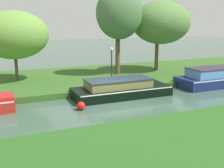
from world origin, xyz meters
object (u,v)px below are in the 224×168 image
(willow_tree_left, at_px, (14,35))
(willow_tree_centre, at_px, (119,13))
(black_cruiser, at_px, (121,89))
(willow_tree_right, at_px, (161,23))
(navy_narrowboat, at_px, (214,78))
(lamp_post, at_px, (112,61))
(channel_buoy, at_px, (81,106))
(mooring_post_near, at_px, (196,73))

(willow_tree_left, bearing_deg, willow_tree_centre, -4.72)
(black_cruiser, distance_m, willow_tree_left, 9.01)
(black_cruiser, bearing_deg, willow_tree_right, 39.68)
(navy_narrowboat, relative_size, lamp_post, 2.19)
(willow_tree_right, height_order, channel_buoy, willow_tree_right)
(lamp_post, distance_m, channel_buoy, 5.71)
(willow_tree_right, xyz_separation_m, mooring_post_near, (1.11, -3.71, -4.01))
(willow_tree_right, bearing_deg, black_cruiser, -140.32)
(navy_narrowboat, xyz_separation_m, lamp_post, (-7.62, 2.28, 1.45))
(navy_narrowboat, bearing_deg, channel_buoy, -171.08)
(willow_tree_right, relative_size, channel_buoy, 13.05)
(navy_narrowboat, bearing_deg, black_cruiser, 180.00)
(willow_tree_centre, height_order, mooring_post_near, willow_tree_centre)
(black_cruiser, relative_size, lamp_post, 2.46)
(willow_tree_left, xyz_separation_m, mooring_post_near, (13.53, -4.20, -3.14))
(willow_tree_right, height_order, lamp_post, willow_tree_right)
(navy_narrowboat, bearing_deg, lamp_post, 163.34)
(willow_tree_left, distance_m, mooring_post_near, 14.51)
(willow_tree_left, xyz_separation_m, willow_tree_centre, (8.24, -0.68, 1.62))
(navy_narrowboat, distance_m, willow_tree_centre, 9.09)
(black_cruiser, distance_m, channel_buoy, 3.73)
(willow_tree_centre, bearing_deg, mooring_post_near, -33.58)
(mooring_post_near, bearing_deg, willow_tree_left, 162.77)
(lamp_post, bearing_deg, willow_tree_right, 26.43)
(navy_narrowboat, bearing_deg, willow_tree_right, 106.12)
(willow_tree_right, bearing_deg, mooring_post_near, -73.28)
(black_cruiser, height_order, mooring_post_near, black_cruiser)
(willow_tree_centre, bearing_deg, black_cruiser, -113.42)
(navy_narrowboat, relative_size, mooring_post_near, 8.49)
(navy_narrowboat, bearing_deg, willow_tree_centre, 138.18)
(black_cruiser, bearing_deg, navy_narrowboat, -0.00)
(willow_tree_centre, distance_m, willow_tree_right, 4.25)
(channel_buoy, bearing_deg, mooring_post_near, 17.28)
(black_cruiser, xyz_separation_m, mooring_post_near, (7.51, 1.60, 0.23))
(willow_tree_centre, bearing_deg, lamp_post, -123.93)
(willow_tree_centre, bearing_deg, navy_narrowboat, -41.82)
(black_cruiser, height_order, willow_tree_centre, willow_tree_centre)
(lamp_post, bearing_deg, black_cruiser, -97.72)
(willow_tree_left, relative_size, willow_tree_centre, 0.72)
(black_cruiser, distance_m, willow_tree_centre, 7.48)
(black_cruiser, xyz_separation_m, channel_buoy, (-3.28, -1.76, -0.27))
(navy_narrowboat, height_order, willow_tree_centre, willow_tree_centre)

